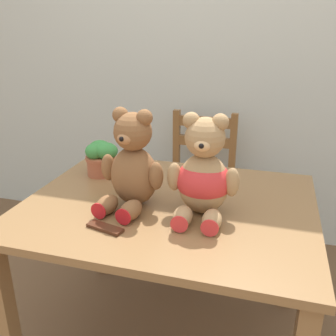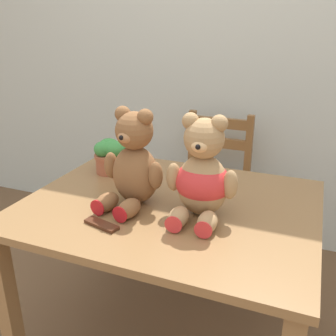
{
  "view_description": "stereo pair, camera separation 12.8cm",
  "coord_description": "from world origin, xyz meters",
  "views": [
    {
      "loc": [
        0.36,
        -0.83,
        1.36
      ],
      "look_at": [
        0.01,
        0.4,
        0.87
      ],
      "focal_mm": 40.0,
      "sensor_mm": 36.0,
      "label": 1
    },
    {
      "loc": [
        0.48,
        -0.78,
        1.36
      ],
      "look_at": [
        0.01,
        0.4,
        0.87
      ],
      "focal_mm": 40.0,
      "sensor_mm": 36.0,
      "label": 2
    }
  ],
  "objects": [
    {
      "name": "wall_back",
      "position": [
        0.0,
        1.52,
        1.3
      ],
      "size": [
        8.0,
        0.04,
        2.6
      ],
      "primitive_type": "cube",
      "color": "silver",
      "rests_on": "ground_plane"
    },
    {
      "name": "dining_table",
      "position": [
        0.0,
        0.45,
        0.6
      ],
      "size": [
        1.12,
        0.89,
        0.71
      ],
      "color": "olive",
      "rests_on": "ground_plane"
    },
    {
      "name": "wooden_chair_behind",
      "position": [
        -0.03,
        1.23,
        0.44
      ],
      "size": [
        0.39,
        0.4,
        0.87
      ],
      "rotation": [
        0.0,
        0.0,
        3.14
      ],
      "color": "brown",
      "rests_on": "ground_plane"
    },
    {
      "name": "teddy_bear_left",
      "position": [
        -0.13,
        0.39,
        0.87
      ],
      "size": [
        0.26,
        0.28,
        0.37
      ],
      "rotation": [
        0.0,
        0.0,
        2.99
      ],
      "color": "brown",
      "rests_on": "dining_table"
    },
    {
      "name": "teddy_bear_right",
      "position": [
        0.14,
        0.39,
        0.85
      ],
      "size": [
        0.26,
        0.27,
        0.37
      ],
      "rotation": [
        0.0,
        0.0,
        3.18
      ],
      "color": "tan",
      "rests_on": "dining_table"
    },
    {
      "name": "potted_plant",
      "position": [
        -0.38,
        0.64,
        0.79
      ],
      "size": [
        0.15,
        0.14,
        0.16
      ],
      "color": "#B25B3D",
      "rests_on": "dining_table"
    },
    {
      "name": "chocolate_bar",
      "position": [
        -0.15,
        0.18,
        0.71
      ],
      "size": [
        0.14,
        0.07,
        0.01
      ],
      "primitive_type": "cube",
      "rotation": [
        0.0,
        0.0,
        -0.25
      ],
      "color": "#472314",
      "rests_on": "dining_table"
    }
  ]
}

